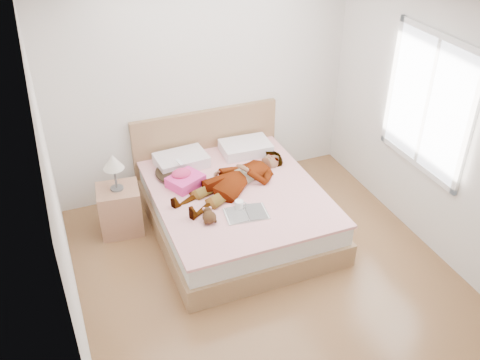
{
  "coord_description": "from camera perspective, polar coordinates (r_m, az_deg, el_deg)",
  "views": [
    {
      "loc": [
        -1.73,
        -3.48,
        3.73
      ],
      "look_at": [
        0.0,
        0.85,
        0.7
      ],
      "focal_mm": 40.0,
      "sensor_mm": 36.0,
      "label": 1
    }
  ],
  "objects": [
    {
      "name": "nightstand",
      "position": [
        5.97,
        -12.72,
        -2.75
      ],
      "size": [
        0.49,
        0.45,
        0.97
      ],
      "color": "brown",
      "rests_on": "ground"
    },
    {
      "name": "coffee_mug",
      "position": [
        5.43,
        -0.06,
        -2.68
      ],
      "size": [
        0.14,
        0.11,
        0.1
      ],
      "color": "white",
      "rests_on": "bed"
    },
    {
      "name": "magazine",
      "position": [
        5.38,
        0.66,
        -3.6
      ],
      "size": [
        0.46,
        0.33,
        0.03
      ],
      "color": "silver",
      "rests_on": "bed"
    },
    {
      "name": "ground",
      "position": [
        5.39,
        3.42,
        -10.88
      ],
      "size": [
        4.0,
        4.0,
        0.0
      ],
      "primitive_type": "plane",
      "color": "#4D3218",
      "rests_on": "ground"
    },
    {
      "name": "room_shell",
      "position": [
        5.62,
        19.43,
        7.69
      ],
      "size": [
        4.0,
        4.0,
        4.0
      ],
      "color": "white",
      "rests_on": "ground"
    },
    {
      "name": "phone",
      "position": [
        5.93,
        -6.45,
        1.9
      ],
      "size": [
        0.08,
        0.1,
        0.05
      ],
      "primitive_type": "cube",
      "rotation": [
        0.44,
        0.0,
        0.42
      ],
      "color": "silver",
      "rests_on": "bed"
    },
    {
      "name": "bed",
      "position": [
        5.94,
        -0.66,
        -2.53
      ],
      "size": [
        1.8,
        2.08,
        1.0
      ],
      "color": "brown",
      "rests_on": "ground"
    },
    {
      "name": "hair",
      "position": [
        6.03,
        -7.14,
        0.87
      ],
      "size": [
        0.45,
        0.53,
        0.07
      ],
      "primitive_type": "ellipsoid",
      "rotation": [
        0.0,
        0.0,
        -0.11
      ],
      "color": "black",
      "rests_on": "bed"
    },
    {
      "name": "plush_toy",
      "position": [
        5.27,
        -3.32,
        -3.87
      ],
      "size": [
        0.16,
        0.22,
        0.12
      ],
      "color": "black",
      "rests_on": "bed"
    },
    {
      "name": "towel",
      "position": [
        5.81,
        -5.93,
        0.09
      ],
      "size": [
        0.45,
        0.42,
        0.19
      ],
      "color": "#F542A4",
      "rests_on": "bed"
    },
    {
      "name": "woman",
      "position": [
        5.77,
        -0.53,
        0.36
      ],
      "size": [
        1.62,
        1.14,
        0.21
      ],
      "primitive_type": "imported",
      "rotation": [
        0.0,
        0.0,
        -1.15
      ],
      "color": "white",
      "rests_on": "bed"
    }
  ]
}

